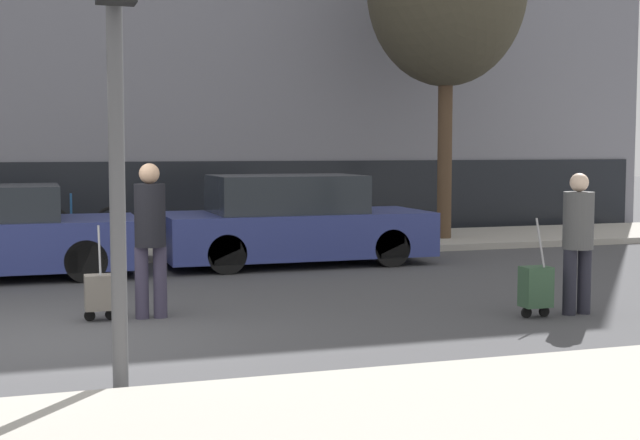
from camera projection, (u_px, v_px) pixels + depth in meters
ground_plane at (39, 339)px, 8.75m from camera, size 80.00×80.00×0.00m
sidewalk_far at (34, 253)px, 15.37m from camera, size 28.00×3.00×0.12m
parked_car_2 at (293, 223)px, 14.36m from camera, size 4.27×1.79×1.44m
pedestrian_left at (150, 231)px, 9.76m from camera, size 0.35×0.34×1.71m
trolley_left at (100, 292)px, 9.67m from camera, size 0.34×0.29×1.04m
pedestrian_right at (578, 235)px, 10.00m from camera, size 0.35×0.34×1.60m
trolley_right at (536, 287)px, 9.85m from camera, size 0.34×0.29×1.11m
traffic_light at (116, 42)px, 6.48m from camera, size 0.28×0.47×3.71m
parked_bicycle at (82, 226)px, 15.73m from camera, size 1.77×0.06×0.96m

